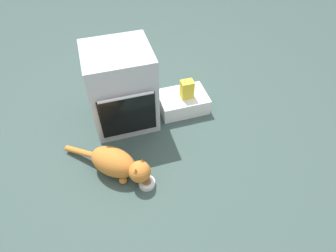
{
  "coord_description": "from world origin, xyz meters",
  "views": [
    {
      "loc": [
        -0.2,
        -1.59,
        2.0
      ],
      "look_at": [
        0.26,
        -0.03,
        0.25
      ],
      "focal_mm": 30.42,
      "sensor_mm": 36.0,
      "label": 1
    }
  ],
  "objects_px": {
    "food_bowl": "(147,183)",
    "snack_bag": "(187,89)",
    "oven": "(121,88)",
    "cat": "(118,164)",
    "pantry_cabinet": "(183,102)"
  },
  "relations": [
    {
      "from": "pantry_cabinet",
      "to": "cat",
      "type": "bearing_deg",
      "value": -141.58
    },
    {
      "from": "pantry_cabinet",
      "to": "cat",
      "type": "distance_m",
      "value": 0.96
    },
    {
      "from": "pantry_cabinet",
      "to": "cat",
      "type": "height_order",
      "value": "cat"
    },
    {
      "from": "pantry_cabinet",
      "to": "snack_bag",
      "type": "height_order",
      "value": "snack_bag"
    },
    {
      "from": "pantry_cabinet",
      "to": "food_bowl",
      "type": "distance_m",
      "value": 0.96
    },
    {
      "from": "food_bowl",
      "to": "snack_bag",
      "type": "xyz_separation_m",
      "value": [
        0.59,
        0.75,
        0.23
      ]
    },
    {
      "from": "pantry_cabinet",
      "to": "cat",
      "type": "relative_size",
      "value": 0.72
    },
    {
      "from": "food_bowl",
      "to": "snack_bag",
      "type": "distance_m",
      "value": 0.98
    },
    {
      "from": "cat",
      "to": "snack_bag",
      "type": "bearing_deg",
      "value": 78.64
    },
    {
      "from": "oven",
      "to": "cat",
      "type": "relative_size",
      "value": 1.16
    },
    {
      "from": "oven",
      "to": "pantry_cabinet",
      "type": "bearing_deg",
      "value": -1.97
    },
    {
      "from": "oven",
      "to": "pantry_cabinet",
      "type": "xyz_separation_m",
      "value": [
        0.58,
        -0.02,
        -0.3
      ]
    },
    {
      "from": "pantry_cabinet",
      "to": "food_bowl",
      "type": "relative_size",
      "value": 3.59
    },
    {
      "from": "cat",
      "to": "food_bowl",
      "type": "bearing_deg",
      "value": -0.0
    },
    {
      "from": "snack_bag",
      "to": "pantry_cabinet",
      "type": "bearing_deg",
      "value": 144.04
    }
  ]
}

